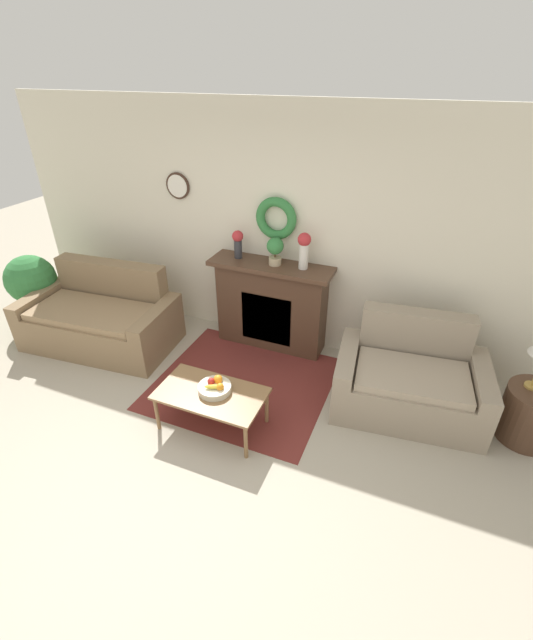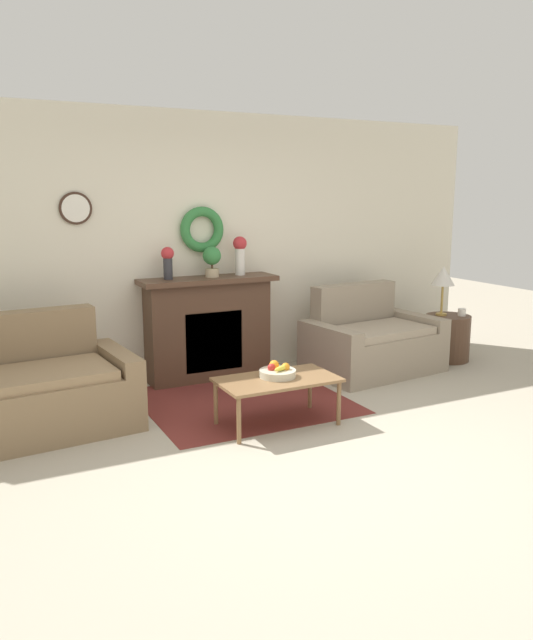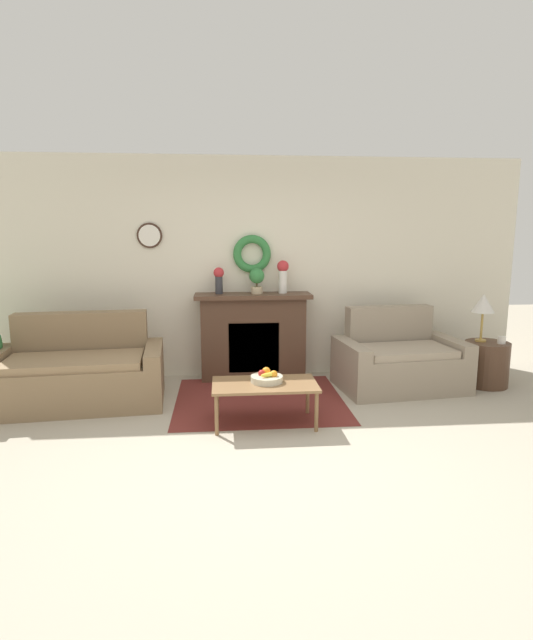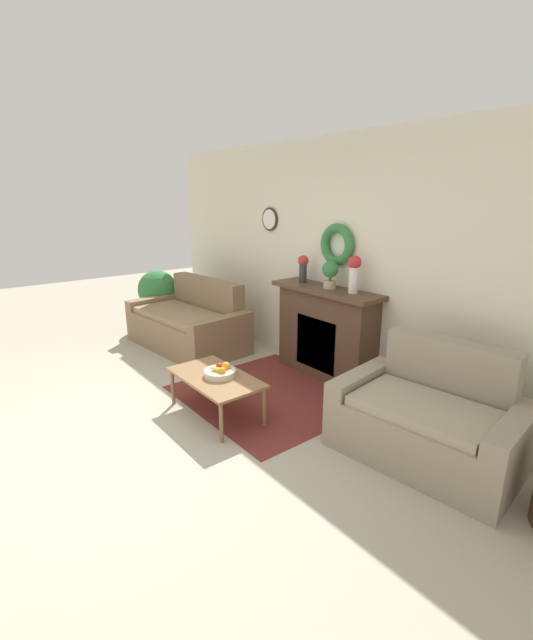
{
  "view_description": "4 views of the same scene",
  "coord_description": "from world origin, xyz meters",
  "px_view_note": "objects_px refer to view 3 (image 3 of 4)",
  "views": [
    {
      "loc": [
        1.64,
        -1.75,
        2.96
      ],
      "look_at": [
        0.28,
        1.53,
        0.82
      ],
      "focal_mm": 24.0,
      "sensor_mm": 36.0,
      "label": 1
    },
    {
      "loc": [
        -2.24,
        -3.55,
        1.88
      ],
      "look_at": [
        0.17,
        1.29,
        0.79
      ],
      "focal_mm": 35.0,
      "sensor_mm": 36.0,
      "label": 2
    },
    {
      "loc": [
        -0.35,
        -3.68,
        1.81
      ],
      "look_at": [
        0.09,
        1.28,
        0.92
      ],
      "focal_mm": 28.0,
      "sensor_mm": 36.0,
      "label": 3
    },
    {
      "loc": [
        3.27,
        -1.16,
        2.05
      ],
      "look_at": [
        -0.09,
        1.53,
        0.8
      ],
      "focal_mm": 24.0,
      "sensor_mm": 36.0,
      "label": 4
    }
  ],
  "objects_px": {
    "loveseat_right": "(399,361)",
    "table_lamp": "(483,304)",
    "fireplace": "(253,336)",
    "side_table_by_loveseat": "(486,364)",
    "potted_plant_on_mantel": "(257,279)",
    "mug": "(502,340)",
    "vase_on_mantel_right": "(283,274)",
    "fruit_bowl": "(267,378)",
    "vase_on_mantel_left": "(219,278)",
    "couch_left": "(78,373)",
    "coffee_table": "(265,387)"
  },
  "relations": [
    {
      "from": "loveseat_right",
      "to": "fireplace",
      "type": "bearing_deg",
      "value": 155.69
    },
    {
      "from": "fireplace",
      "to": "vase_on_mantel_left",
      "type": "bearing_deg",
      "value": 179.22
    },
    {
      "from": "potted_plant_on_mantel",
      "to": "table_lamp",
      "type": "bearing_deg",
      "value": -10.33
    },
    {
      "from": "fireplace",
      "to": "couch_left",
      "type": "distance_m",
      "value": 2.05
    },
    {
      "from": "side_table_by_loveseat",
      "to": "potted_plant_on_mantel",
      "type": "xyz_separation_m",
      "value": [
        -2.68,
        0.53,
        0.98
      ]
    },
    {
      "from": "potted_plant_on_mantel",
      "to": "loveseat_right",
      "type": "bearing_deg",
      "value": -17.73
    },
    {
      "from": "couch_left",
      "to": "side_table_by_loveseat",
      "type": "height_order",
      "value": "couch_left"
    },
    {
      "from": "coffee_table",
      "to": "side_table_by_loveseat",
      "type": "distance_m",
      "value": 2.88
    },
    {
      "from": "coffee_table",
      "to": "vase_on_mantel_left",
      "type": "relative_size",
      "value": 3.08
    },
    {
      "from": "side_table_by_loveseat",
      "to": "vase_on_mantel_left",
      "type": "bearing_deg",
      "value": 170.1
    },
    {
      "from": "fruit_bowl",
      "to": "vase_on_mantel_left",
      "type": "distance_m",
      "value": 1.74
    },
    {
      "from": "fireplace",
      "to": "vase_on_mantel_right",
      "type": "xyz_separation_m",
      "value": [
        0.37,
        0.01,
        0.76
      ]
    },
    {
      "from": "vase_on_mantel_left",
      "to": "potted_plant_on_mantel",
      "type": "xyz_separation_m",
      "value": [
        0.46,
        -0.02,
        -0.01
      ]
    },
    {
      "from": "mug",
      "to": "loveseat_right",
      "type": "bearing_deg",
      "value": 175.17
    },
    {
      "from": "fireplace",
      "to": "table_lamp",
      "type": "bearing_deg",
      "value": -10.45
    },
    {
      "from": "potted_plant_on_mantel",
      "to": "mug",
      "type": "bearing_deg",
      "value": -12.44
    },
    {
      "from": "couch_left",
      "to": "mug",
      "type": "bearing_deg",
      "value": -3.74
    },
    {
      "from": "fruit_bowl",
      "to": "table_lamp",
      "type": "xyz_separation_m",
      "value": [
        2.62,
        0.98,
        0.52
      ]
    },
    {
      "from": "fireplace",
      "to": "side_table_by_loveseat",
      "type": "xyz_separation_m",
      "value": [
        2.73,
        -0.54,
        -0.27
      ]
    },
    {
      "from": "vase_on_mantel_right",
      "to": "fireplace",
      "type": "bearing_deg",
      "value": -179.13
    },
    {
      "from": "potted_plant_on_mantel",
      "to": "vase_on_mantel_left",
      "type": "bearing_deg",
      "value": 177.49
    },
    {
      "from": "mug",
      "to": "vase_on_mantel_right",
      "type": "xyz_separation_m",
      "value": [
        -2.48,
        0.64,
        0.73
      ]
    },
    {
      "from": "loveseat_right",
      "to": "side_table_by_loveseat",
      "type": "xyz_separation_m",
      "value": [
        1.06,
        -0.01,
        -0.05
      ]
    },
    {
      "from": "loveseat_right",
      "to": "table_lamp",
      "type": "relative_size",
      "value": 2.64
    },
    {
      "from": "loveseat_right",
      "to": "potted_plant_on_mantel",
      "type": "xyz_separation_m",
      "value": [
        -1.62,
        0.52,
        0.93
      ]
    },
    {
      "from": "fruit_bowl",
      "to": "vase_on_mantel_right",
      "type": "bearing_deg",
      "value": 77.48
    },
    {
      "from": "coffee_table",
      "to": "vase_on_mantel_left",
      "type": "distance_m",
      "value": 1.8
    },
    {
      "from": "fireplace",
      "to": "couch_left",
      "type": "bearing_deg",
      "value": -158.73
    },
    {
      "from": "couch_left",
      "to": "vase_on_mantel_right",
      "type": "relative_size",
      "value": 4.6
    },
    {
      "from": "loveseat_right",
      "to": "mug",
      "type": "xyz_separation_m",
      "value": [
        1.18,
        -0.1,
        0.25
      ]
    },
    {
      "from": "vase_on_mantel_right",
      "to": "side_table_by_loveseat",
      "type": "bearing_deg",
      "value": -13.05
    },
    {
      "from": "vase_on_mantel_right",
      "to": "couch_left",
      "type": "bearing_deg",
      "value": -161.79
    },
    {
      "from": "side_table_by_loveseat",
      "to": "vase_on_mantel_right",
      "type": "bearing_deg",
      "value": 166.95
    },
    {
      "from": "fruit_bowl",
      "to": "vase_on_mantel_left",
      "type": "xyz_separation_m",
      "value": [
        -0.45,
        1.47,
        0.81
      ]
    },
    {
      "from": "couch_left",
      "to": "potted_plant_on_mantel",
      "type": "bearing_deg",
      "value": 15.35
    },
    {
      "from": "side_table_by_loveseat",
      "to": "vase_on_mantel_left",
      "type": "xyz_separation_m",
      "value": [
        -3.13,
        0.55,
        0.99
      ]
    },
    {
      "from": "coffee_table",
      "to": "fireplace",
      "type": "bearing_deg",
      "value": 90.54
    },
    {
      "from": "vase_on_mantel_left",
      "to": "potted_plant_on_mantel",
      "type": "height_order",
      "value": "vase_on_mantel_left"
    },
    {
      "from": "mug",
      "to": "fruit_bowl",
      "type": "bearing_deg",
      "value": -163.38
    },
    {
      "from": "fireplace",
      "to": "coffee_table",
      "type": "relative_size",
      "value": 1.43
    },
    {
      "from": "coffee_table",
      "to": "fruit_bowl",
      "type": "xyz_separation_m",
      "value": [
        0.02,
        0.04,
        0.08
      ]
    },
    {
      "from": "mug",
      "to": "vase_on_mantel_left",
      "type": "height_order",
      "value": "vase_on_mantel_left"
    },
    {
      "from": "couch_left",
      "to": "coffee_table",
      "type": "xyz_separation_m",
      "value": [
        1.92,
        -0.77,
        0.04
      ]
    },
    {
      "from": "coffee_table",
      "to": "fruit_bowl",
      "type": "distance_m",
      "value": 0.09
    },
    {
      "from": "fruit_bowl",
      "to": "table_lamp",
      "type": "distance_m",
      "value": 2.85
    },
    {
      "from": "table_lamp",
      "to": "mug",
      "type": "height_order",
      "value": "table_lamp"
    },
    {
      "from": "fruit_bowl",
      "to": "vase_on_mantel_left",
      "type": "bearing_deg",
      "value": 106.88
    },
    {
      "from": "vase_on_mantel_right",
      "to": "coffee_table",
      "type": "bearing_deg",
      "value": -103.07
    },
    {
      "from": "vase_on_mantel_left",
      "to": "potted_plant_on_mantel",
      "type": "bearing_deg",
      "value": -2.51
    },
    {
      "from": "vase_on_mantel_right",
      "to": "loveseat_right",
      "type": "bearing_deg",
      "value": -22.46
    }
  ]
}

